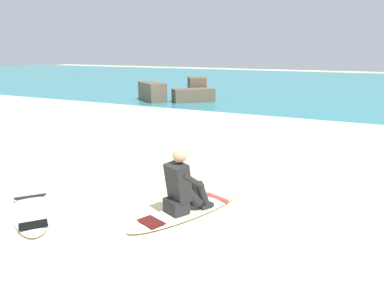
# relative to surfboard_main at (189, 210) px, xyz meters

# --- Properties ---
(ground_plane) EXTENTS (80.00, 80.00, 0.00)m
(ground_plane) POSITION_rel_surfboard_main_xyz_m (-1.09, -0.44, -0.04)
(ground_plane) COLOR beige
(sea) EXTENTS (80.00, 28.00, 0.10)m
(sea) POSITION_rel_surfboard_main_xyz_m (-1.09, 21.29, 0.01)
(sea) COLOR teal
(sea) RESTS_ON ground
(breaking_foam) EXTENTS (80.00, 0.90, 0.11)m
(breaking_foam) POSITION_rel_surfboard_main_xyz_m (-1.09, 7.59, 0.02)
(breaking_foam) COLOR white
(breaking_foam) RESTS_ON ground
(surfboard_main) EXTENTS (1.25, 2.21, 0.08)m
(surfboard_main) POSITION_rel_surfboard_main_xyz_m (0.00, 0.00, 0.00)
(surfboard_main) COLOR #EFE5C6
(surfboard_main) RESTS_ON ground
(surfer_seated) EXTENTS (0.61, 0.77, 0.95)m
(surfer_seated) POSITION_rel_surfboard_main_xyz_m (-0.03, -0.12, 0.40)
(surfer_seated) COLOR #232326
(surfer_seated) RESTS_ON surfboard_main
(surfboard_spare_near) EXTENTS (1.75, 1.55, 0.08)m
(surfboard_spare_near) POSITION_rel_surfboard_main_xyz_m (-2.07, -1.06, 0.00)
(surfboard_spare_near) COLOR #EFE5C6
(surfboard_spare_near) RESTS_ON ground
(rock_outcrop_distant) EXTENTS (3.55, 3.20, 1.06)m
(rock_outcrop_distant) POSITION_rel_surfboard_main_xyz_m (-5.75, 10.34, 0.41)
(rock_outcrop_distant) COLOR brown
(rock_outcrop_distant) RESTS_ON ground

